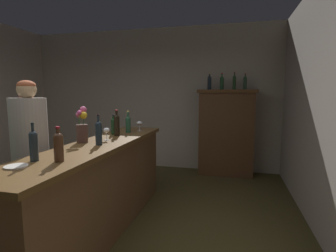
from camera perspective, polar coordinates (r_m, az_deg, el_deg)
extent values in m
plane|color=#48401F|center=(3.18, -22.76, -22.95)|extent=(8.12, 8.12, 0.00)
cube|color=#B6AC99|center=(5.63, -3.70, 5.94)|extent=(5.38, 0.12, 2.90)
cube|color=brown|center=(3.09, -14.80, -13.54)|extent=(0.52, 2.69, 0.97)
cube|color=brown|center=(2.95, -15.11, -4.19)|extent=(0.59, 2.80, 0.05)
cube|color=brown|center=(5.11, 12.60, -1.45)|extent=(1.01, 0.37, 1.64)
cube|color=brown|center=(5.06, 12.84, 7.43)|extent=(1.09, 0.43, 0.06)
cylinder|color=#16351A|center=(3.54, -11.82, -0.34)|extent=(0.07, 0.07, 0.18)
sphere|color=#16351A|center=(3.53, -11.86, 1.15)|extent=(0.07, 0.07, 0.07)
cylinder|color=#16351A|center=(3.52, -11.88, 1.72)|extent=(0.03, 0.03, 0.07)
cylinder|color=black|center=(3.52, -11.90, 2.43)|extent=(0.03, 0.03, 0.02)
cylinder|color=black|center=(3.40, -11.13, -0.16)|extent=(0.07, 0.07, 0.24)
sphere|color=black|center=(3.39, -11.17, 1.84)|extent=(0.07, 0.07, 0.07)
cylinder|color=black|center=(3.38, -11.19, 2.56)|extent=(0.03, 0.03, 0.09)
cylinder|color=#B12126|center=(3.38, -11.21, 3.43)|extent=(0.03, 0.03, 0.02)
cylinder|color=#212C33|center=(2.36, -27.30, -4.31)|extent=(0.07, 0.07, 0.21)
sphere|color=#212C33|center=(2.34, -27.45, -1.77)|extent=(0.07, 0.07, 0.07)
cylinder|color=#212C33|center=(2.34, -27.51, -0.76)|extent=(0.02, 0.02, 0.08)
cylinder|color=black|center=(2.33, -27.58, 0.46)|extent=(0.02, 0.02, 0.02)
cylinder|color=#234D35|center=(3.67, -8.72, 0.06)|extent=(0.07, 0.07, 0.19)
sphere|color=#234D35|center=(3.66, -8.75, 1.55)|extent=(0.07, 0.07, 0.07)
cylinder|color=#234D35|center=(3.65, -8.76, 2.29)|extent=(0.03, 0.03, 0.09)
cylinder|color=gold|center=(3.65, -8.78, 3.15)|extent=(0.03, 0.03, 0.02)
cylinder|color=#4D311E|center=(2.26, -22.79, -4.77)|extent=(0.08, 0.08, 0.20)
sphere|color=#4D311E|center=(2.24, -22.91, -2.32)|extent=(0.08, 0.08, 0.08)
cylinder|color=#4D311E|center=(2.24, -22.96, -1.41)|extent=(0.03, 0.03, 0.07)
cylinder|color=#A81C2B|center=(2.23, -23.01, -0.28)|extent=(0.03, 0.03, 0.02)
cylinder|color=#1C2935|center=(2.85, -14.93, -1.88)|extent=(0.07, 0.07, 0.22)
sphere|color=#1C2935|center=(2.83, -15.00, 0.27)|extent=(0.07, 0.07, 0.07)
cylinder|color=#1C2935|center=(2.83, -15.03, 1.23)|extent=(0.03, 0.03, 0.10)
cylinder|color=black|center=(2.82, -15.06, 2.36)|extent=(0.03, 0.03, 0.02)
cylinder|color=white|center=(3.99, -8.66, -0.73)|extent=(0.07, 0.07, 0.00)
cylinder|color=white|center=(3.99, -8.67, -0.18)|extent=(0.01, 0.01, 0.07)
ellipsoid|color=white|center=(3.98, -8.69, 0.82)|extent=(0.07, 0.07, 0.07)
ellipsoid|color=maroon|center=(3.98, -8.69, 0.55)|extent=(0.06, 0.06, 0.03)
cylinder|color=white|center=(3.12, -13.26, -3.03)|extent=(0.06, 0.06, 0.00)
cylinder|color=white|center=(3.11, -13.29, -2.22)|extent=(0.01, 0.01, 0.09)
ellipsoid|color=white|center=(3.10, -13.32, -0.91)|extent=(0.07, 0.07, 0.06)
cylinder|color=white|center=(3.83, -6.25, -1.01)|extent=(0.07, 0.07, 0.00)
cylinder|color=white|center=(3.83, -6.26, -0.39)|extent=(0.01, 0.01, 0.08)
ellipsoid|color=white|center=(3.82, -6.28, 0.64)|extent=(0.08, 0.08, 0.06)
ellipsoid|color=maroon|center=(3.82, -6.27, 0.40)|extent=(0.07, 0.07, 0.02)
cylinder|color=#4B312A|center=(3.04, -18.27, -1.57)|extent=(0.12, 0.12, 0.20)
cylinder|color=#38602D|center=(3.01, -17.97, 0.50)|extent=(0.01, 0.01, 0.18)
sphere|color=gold|center=(3.00, -18.04, 2.24)|extent=(0.08, 0.08, 0.08)
cylinder|color=#38602D|center=(3.06, -17.98, 1.15)|extent=(0.01, 0.01, 0.24)
sphere|color=#C64A78|center=(3.05, -18.07, 3.38)|extent=(0.08, 0.08, 0.08)
cylinder|color=#38602D|center=(3.05, -18.92, 0.58)|extent=(0.01, 0.01, 0.19)
sphere|color=#BD557D|center=(3.04, -18.99, 2.32)|extent=(0.06, 0.06, 0.06)
cylinder|color=#38602D|center=(2.98, -18.77, 0.72)|extent=(0.01, 0.01, 0.21)
sphere|color=#C94486|center=(2.97, -18.86, 2.78)|extent=(0.05, 0.05, 0.05)
cylinder|color=white|center=(2.25, -30.31, -7.64)|extent=(0.16, 0.16, 0.01)
cylinder|color=#1D2832|center=(5.08, 9.05, 9.09)|extent=(0.08, 0.08, 0.22)
sphere|color=#1D2832|center=(5.08, 9.08, 10.31)|extent=(0.08, 0.08, 0.08)
cylinder|color=#1D2832|center=(5.09, 9.09, 10.73)|extent=(0.03, 0.03, 0.07)
cylinder|color=gold|center=(5.09, 9.10, 11.23)|extent=(0.03, 0.03, 0.02)
cylinder|color=#214729|center=(5.06, 11.70, 8.98)|extent=(0.08, 0.08, 0.21)
sphere|color=#214729|center=(5.07, 11.73, 10.15)|extent=(0.08, 0.08, 0.08)
cylinder|color=#214729|center=(5.07, 11.74, 10.64)|extent=(0.03, 0.03, 0.09)
cylinder|color=red|center=(5.07, 11.75, 11.22)|extent=(0.03, 0.03, 0.02)
cylinder|color=#1E3D1D|center=(5.06, 14.30, 9.00)|extent=(0.06, 0.06, 0.22)
sphere|color=#1E3D1D|center=(5.06, 14.34, 10.27)|extent=(0.06, 0.06, 0.06)
cylinder|color=#1E3D1D|center=(5.07, 14.36, 10.76)|extent=(0.02, 0.02, 0.09)
cylinder|color=#B41621|center=(5.07, 14.38, 11.33)|extent=(0.02, 0.02, 0.02)
cylinder|color=#26462C|center=(5.06, 16.51, 8.83)|extent=(0.06, 0.06, 0.21)
sphere|color=#26462C|center=(5.07, 16.55, 10.01)|extent=(0.06, 0.06, 0.06)
cylinder|color=#26462C|center=(5.07, 16.56, 10.41)|extent=(0.02, 0.02, 0.07)
cylinder|color=red|center=(5.07, 16.58, 10.91)|extent=(0.03, 0.03, 0.02)
cylinder|color=brown|center=(4.27, -27.68, -9.40)|extent=(0.25, 0.25, 0.82)
cylinder|color=maroon|center=(4.13, -28.27, 0.48)|extent=(0.35, 0.35, 0.65)
sphere|color=#E4A481|center=(4.11, -28.61, 6.25)|extent=(0.20, 0.20, 0.20)
ellipsoid|color=black|center=(4.11, -28.65, 6.88)|extent=(0.19, 0.19, 0.11)
cylinder|color=#30352B|center=(3.23, -27.28, -14.31)|extent=(0.26, 0.26, 0.85)
cylinder|color=#A29A92|center=(3.05, -28.09, -0.83)|extent=(0.36, 0.36, 0.67)
sphere|color=tan|center=(3.03, -28.55, 7.03)|extent=(0.19, 0.19, 0.19)
ellipsoid|color=#9B4C2D|center=(3.03, -28.60, 7.82)|extent=(0.18, 0.18, 0.10)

